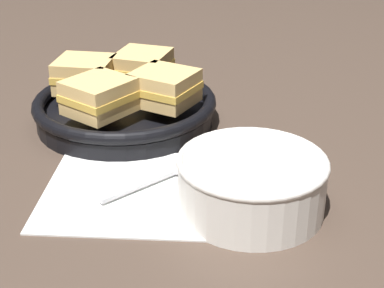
{
  "coord_description": "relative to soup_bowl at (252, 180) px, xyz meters",
  "views": [
    {
      "loc": [
        -0.02,
        -0.63,
        0.35
      ],
      "look_at": [
        0.05,
        0.01,
        0.03
      ],
      "focal_mm": 55.0,
      "sensor_mm": 36.0,
      "label": 1
    }
  ],
  "objects": [
    {
      "name": "skillet",
      "position": [
        -0.14,
        0.25,
        -0.01
      ],
      "size": [
        0.26,
        0.37,
        0.04
      ],
      "color": "black",
      "rests_on": "ground_plane"
    },
    {
      "name": "spoon",
      "position": [
        -0.08,
        0.08,
        -0.03
      ],
      "size": [
        0.14,
        0.1,
        0.01
      ],
      "rotation": [
        0.0,
        0.0,
        0.6
      ],
      "color": "silver",
      "rests_on": "napkin"
    },
    {
      "name": "sandwich_near_right",
      "position": [
        -0.1,
        0.31,
        0.03
      ],
      "size": [
        0.1,
        0.11,
        0.05
      ],
      "rotation": [
        0.0,
        0.0,
        9.01
      ],
      "color": "#DBB26B",
      "rests_on": "skillet"
    },
    {
      "name": "sandwich_far_left",
      "position": [
        -0.19,
        0.28,
        0.03
      ],
      "size": [
        0.1,
        0.09,
        0.05
      ],
      "rotation": [
        0.0,
        0.0,
        10.73
      ],
      "color": "#DBB26B",
      "rests_on": "skillet"
    },
    {
      "name": "sandwich_far_right",
      "position": [
        -0.17,
        0.19,
        0.03
      ],
      "size": [
        0.11,
        0.11,
        0.05
      ],
      "rotation": [
        0.0,
        0.0,
        11.79
      ],
      "color": "#DBB26B",
      "rests_on": "skillet"
    },
    {
      "name": "ground_plane",
      "position": [
        -0.11,
        0.09,
        -0.04
      ],
      "size": [
        4.0,
        4.0,
        0.0
      ],
      "primitive_type": "plane",
      "color": "#47382D"
    },
    {
      "name": "soup_bowl",
      "position": [
        0.0,
        0.0,
        0.0
      ],
      "size": [
        0.16,
        0.16,
        0.06
      ],
      "color": "silver",
      "rests_on": "ground_plane"
    },
    {
      "name": "napkin",
      "position": [
        -0.12,
        0.05,
        -0.03
      ],
      "size": [
        0.26,
        0.23,
        0.0
      ],
      "color": "white",
      "rests_on": "ground_plane"
    },
    {
      "name": "sandwich_near_left",
      "position": [
        -0.08,
        0.22,
        0.03
      ],
      "size": [
        0.11,
        0.11,
        0.05
      ],
      "rotation": [
        0.0,
        0.0,
        7.23
      ],
      "color": "#DBB26B",
      "rests_on": "skillet"
    }
  ]
}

